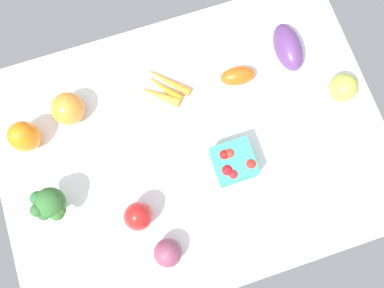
{
  "coord_description": "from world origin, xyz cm",
  "views": [
    {
      "loc": [
        -7.49,
        -22.82,
        106.92
      ],
      "look_at": [
        0.0,
        0.0,
        4.0
      ],
      "focal_mm": 37.35,
      "sensor_mm": 36.0,
      "label": 1
    }
  ],
  "objects_px": {
    "red_onion_center": "(168,253)",
    "bell_pepper_orange": "(24,136)",
    "carrot_bunch": "(162,88)",
    "broccoli_head": "(50,204)",
    "berry_basket": "(234,163)",
    "bell_pepper_red": "(138,216)",
    "heirloom_tomato_green": "(343,88)",
    "roma_tomato": "(238,76)",
    "heirloom_tomato_orange": "(68,109)",
    "eggplant": "(288,47)"
  },
  "relations": [
    {
      "from": "red_onion_center",
      "to": "bell_pepper_orange",
      "type": "bearing_deg",
      "value": 123.91
    },
    {
      "from": "carrot_bunch",
      "to": "broccoli_head",
      "type": "distance_m",
      "value": 0.42
    },
    {
      "from": "berry_basket",
      "to": "bell_pepper_red",
      "type": "xyz_separation_m",
      "value": [
        -0.27,
        -0.06,
        0.01
      ]
    },
    {
      "from": "berry_basket",
      "to": "broccoli_head",
      "type": "xyz_separation_m",
      "value": [
        -0.46,
        0.04,
        0.03
      ]
    },
    {
      "from": "carrot_bunch",
      "to": "bell_pepper_red",
      "type": "bearing_deg",
      "value": -116.38
    },
    {
      "from": "red_onion_center",
      "to": "heirloom_tomato_green",
      "type": "relative_size",
      "value": 0.91
    },
    {
      "from": "roma_tomato",
      "to": "heirloom_tomato_orange",
      "type": "relative_size",
      "value": 1.08
    },
    {
      "from": "berry_basket",
      "to": "broccoli_head",
      "type": "relative_size",
      "value": 0.88
    },
    {
      "from": "carrot_bunch",
      "to": "heirloom_tomato_green",
      "type": "xyz_separation_m",
      "value": [
        0.46,
        -0.16,
        0.03
      ]
    },
    {
      "from": "bell_pepper_orange",
      "to": "heirloom_tomato_orange",
      "type": "relative_size",
      "value": 1.15
    },
    {
      "from": "eggplant",
      "to": "berry_basket",
      "type": "bearing_deg",
      "value": -41.69
    },
    {
      "from": "roma_tomato",
      "to": "bell_pepper_orange",
      "type": "xyz_separation_m",
      "value": [
        -0.59,
        0.01,
        0.03
      ]
    },
    {
      "from": "broccoli_head",
      "to": "eggplant",
      "type": "height_order",
      "value": "broccoli_head"
    },
    {
      "from": "heirloom_tomato_green",
      "to": "eggplant",
      "type": "relative_size",
      "value": 0.55
    },
    {
      "from": "roma_tomato",
      "to": "berry_basket",
      "type": "distance_m",
      "value": 0.25
    },
    {
      "from": "berry_basket",
      "to": "bell_pepper_red",
      "type": "height_order",
      "value": "bell_pepper_red"
    },
    {
      "from": "red_onion_center",
      "to": "berry_basket",
      "type": "bearing_deg",
      "value": 35.26
    },
    {
      "from": "bell_pepper_orange",
      "to": "carrot_bunch",
      "type": "bearing_deg",
      "value": 4.66
    },
    {
      "from": "heirloom_tomato_green",
      "to": "heirloom_tomato_orange",
      "type": "distance_m",
      "value": 0.74
    },
    {
      "from": "bell_pepper_orange",
      "to": "broccoli_head",
      "type": "xyz_separation_m",
      "value": [
        0.03,
        -0.19,
        0.02
      ]
    },
    {
      "from": "berry_basket",
      "to": "bell_pepper_red",
      "type": "distance_m",
      "value": 0.28
    },
    {
      "from": "heirloom_tomato_orange",
      "to": "broccoli_head",
      "type": "relative_size",
      "value": 0.78
    },
    {
      "from": "carrot_bunch",
      "to": "eggplant",
      "type": "distance_m",
      "value": 0.37
    },
    {
      "from": "heirloom_tomato_green",
      "to": "eggplant",
      "type": "bearing_deg",
      "value": 121.75
    },
    {
      "from": "roma_tomato",
      "to": "red_onion_center",
      "type": "distance_m",
      "value": 0.5
    },
    {
      "from": "heirloom_tomato_green",
      "to": "heirloom_tomato_orange",
      "type": "height_order",
      "value": "heirloom_tomato_orange"
    },
    {
      "from": "eggplant",
      "to": "carrot_bunch",
      "type": "bearing_deg",
      "value": -88.12
    },
    {
      "from": "berry_basket",
      "to": "carrot_bunch",
      "type": "bearing_deg",
      "value": 113.32
    },
    {
      "from": "roma_tomato",
      "to": "eggplant",
      "type": "xyz_separation_m",
      "value": [
        0.16,
        0.03,
        0.01
      ]
    },
    {
      "from": "bell_pepper_orange",
      "to": "eggplant",
      "type": "bearing_deg",
      "value": 2.1
    },
    {
      "from": "carrot_bunch",
      "to": "bell_pepper_red",
      "type": "distance_m",
      "value": 0.36
    },
    {
      "from": "roma_tomato",
      "to": "bell_pepper_red",
      "type": "xyz_separation_m",
      "value": [
        -0.36,
        -0.28,
        0.02
      ]
    },
    {
      "from": "heirloom_tomato_green",
      "to": "eggplant",
      "type": "distance_m",
      "value": 0.19
    },
    {
      "from": "heirloom_tomato_green",
      "to": "broccoli_head",
      "type": "distance_m",
      "value": 0.82
    },
    {
      "from": "roma_tomato",
      "to": "heirloom_tomato_green",
      "type": "relative_size",
      "value": 1.23
    },
    {
      "from": "red_onion_center",
      "to": "bell_pepper_red",
      "type": "height_order",
      "value": "bell_pepper_red"
    },
    {
      "from": "roma_tomato",
      "to": "heirloom_tomato_green",
      "type": "bearing_deg",
      "value": 162.39
    },
    {
      "from": "roma_tomato",
      "to": "eggplant",
      "type": "height_order",
      "value": "eggplant"
    },
    {
      "from": "bell_pepper_orange",
      "to": "heirloom_tomato_green",
      "type": "xyz_separation_m",
      "value": [
        0.84,
        -0.13,
        -0.01
      ]
    },
    {
      "from": "carrot_bunch",
      "to": "eggplant",
      "type": "relative_size",
      "value": 1.06
    },
    {
      "from": "bell_pepper_orange",
      "to": "broccoli_head",
      "type": "bearing_deg",
      "value": -81.73
    },
    {
      "from": "bell_pepper_orange",
      "to": "roma_tomato",
      "type": "bearing_deg",
      "value": -0.52
    },
    {
      "from": "roma_tomato",
      "to": "carrot_bunch",
      "type": "bearing_deg",
      "value": -1.45
    },
    {
      "from": "broccoli_head",
      "to": "berry_basket",
      "type": "bearing_deg",
      "value": -4.59
    },
    {
      "from": "heirloom_tomato_green",
      "to": "red_onion_center",
      "type": "bearing_deg",
      "value": -155.55
    },
    {
      "from": "roma_tomato",
      "to": "heirloom_tomato_orange",
      "type": "bearing_deg",
      "value": 2.81
    },
    {
      "from": "broccoli_head",
      "to": "roma_tomato",
      "type": "bearing_deg",
      "value": 18.71
    },
    {
      "from": "bell_pepper_orange",
      "to": "berry_basket",
      "type": "distance_m",
      "value": 0.54
    },
    {
      "from": "roma_tomato",
      "to": "bell_pepper_orange",
      "type": "relative_size",
      "value": 0.94
    },
    {
      "from": "heirloom_tomato_orange",
      "to": "bell_pepper_red",
      "type": "xyz_separation_m",
      "value": [
        0.1,
        -0.33,
        0.0
      ]
    }
  ]
}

